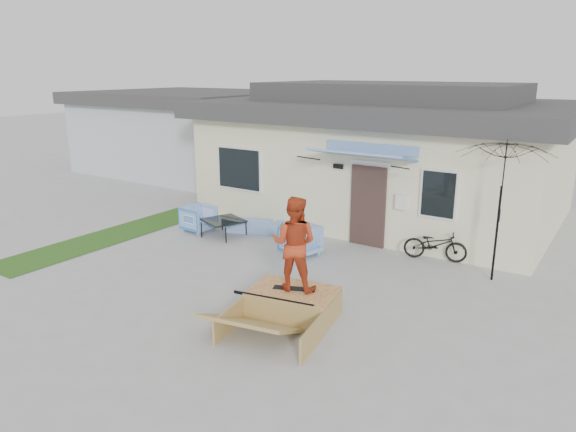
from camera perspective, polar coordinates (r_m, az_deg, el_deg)
The scene contains 13 objects.
ground at distance 11.01m, azimuth -6.57°, elevation -8.40°, with size 90.00×90.00×0.00m, color #A4A4A3.
grass_strip at distance 15.85m, azimuth -16.39°, elevation -1.41°, with size 1.40×8.00×0.01m, color #255119.
house at distance 17.14m, azimuth 10.76°, elevation 6.85°, with size 10.80×8.49×4.10m.
neighbor_house at distance 24.69m, azimuth -10.54°, elevation 9.08°, with size 8.60×7.60×3.50m.
loveseat at distance 14.96m, azimuth -3.63°, elevation -0.59°, with size 1.56×0.46×0.61m, color blue.
armchair_left at distance 15.19m, azimuth -9.58°, elevation -0.11°, with size 0.80×0.74×0.82m, color blue.
armchair_right at distance 13.09m, azimuth 1.31°, elevation -2.41°, with size 0.81×0.76×0.84m, color blue.
coffee_table at distance 14.65m, azimuth -6.91°, elevation -1.28°, with size 0.97×0.97×0.48m, color black.
bicycle at distance 13.17m, azimuth 15.59°, elevation -2.61°, with size 0.52×1.49×0.95m, color black.
patio_umbrella at distance 11.99m, azimuth 21.84°, elevation 1.39°, with size 2.05×1.90×2.20m.
skate_ramp at distance 9.95m, azimuth 0.54°, elevation -9.37°, with size 1.55×2.07×0.52m, color #9D7E43, non-canonical shape.
skateboard at distance 9.88m, azimuth 0.66°, elevation -7.76°, with size 0.78×0.20×0.05m, color black.
skater at distance 9.56m, azimuth 0.68°, elevation -2.81°, with size 0.86×0.66×1.75m, color #B73A1B.
Camera 1 is at (6.57, -7.64, 4.45)m, focal length 33.05 mm.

